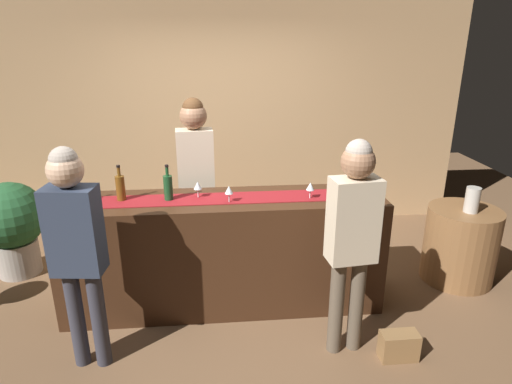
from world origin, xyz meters
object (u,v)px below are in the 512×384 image
Objects in this scene: wine_bottle_green at (168,187)px; customer_browsing at (76,239)px; wine_bottle_clear at (71,191)px; wine_bottle_amber at (121,187)px; vase_on_side_table at (472,200)px; wine_glass_far_end at (229,190)px; bartender at (196,169)px; round_side_table at (460,245)px; wine_glass_near_customer at (310,187)px; handbag at (399,346)px; wine_glass_mid_counter at (198,186)px; potted_plant_tall at (12,223)px; customer_sipping at (353,228)px.

wine_bottle_green is 0.89m from customer_browsing.
wine_bottle_amber is (0.38, 0.05, 0.00)m from wine_bottle_clear.
wine_bottle_green is at bearing -176.90° from vase_on_side_table.
customer_browsing is at bearing -72.63° from wine_bottle_clear.
vase_on_side_table is (2.26, 0.25, -0.26)m from wine_glass_far_end.
wine_bottle_green is (0.76, 0.02, 0.00)m from wine_bottle_clear.
round_side_table is at bearing 167.47° from bartender.
wine_bottle_green is at bearing 176.02° from wine_glass_near_customer.
round_side_table is at bearing 3.29° from wine_bottle_amber.
vase_on_side_table is 0.86× the size of handbag.
bartender is (-0.29, 0.68, -0.01)m from wine_glass_far_end.
wine_glass_mid_counter reaches higher than vase_on_side_table.
wine_bottle_clear is 0.71m from customer_browsing.
round_side_table is at bearing 7.89° from wine_glass_far_end.
customer_browsing is at bearing -52.82° from potted_plant_tall.
wine_bottle_green is 1.88m from potted_plant_tall.
customer_sipping is 1.00m from handbag.
bartender is 2.40× the size of round_side_table.
customer_sipping is at bearing -147.01° from round_side_table.
wine_glass_near_customer is 0.19× the size of round_side_table.
vase_on_side_table is at bearing 166.19° from bartender.
customer_browsing is 1.84m from potted_plant_tall.
wine_bottle_clear is 2.21m from customer_sipping.
potted_plant_tall is (-1.25, 0.71, -0.57)m from wine_bottle_amber.
handbag is (3.35, -1.59, -0.45)m from potted_plant_tall.
wine_bottle_amber is 2.50m from handbag.
customer_sipping is 5.92× the size of handbag.
wine_glass_near_customer is 0.67m from wine_glass_far_end.
wine_bottle_clear is 1.26× the size of vase_on_side_table.
bartender is 1.08× the size of customer_browsing.
wine_bottle_green is 0.24m from wine_glass_mid_counter.
wine_glass_mid_counter is at bearing 7.12° from wine_bottle_green.
bartender reaches higher than vase_on_side_table.
customer_sipping reaches higher than wine_glass_near_customer.
customer_browsing is at bearing 175.70° from handbag.
wine_glass_near_customer reaches higher than potted_plant_tall.
wine_glass_far_end is 2.35m from potted_plant_tall.
handbag is (1.22, -0.75, -1.01)m from wine_glass_far_end.
customer_browsing is at bearing -137.80° from wine_glass_mid_counter.
bartender is 7.39× the size of vase_on_side_table.
potted_plant_tall is at bearing 173.16° from round_side_table.
wine_glass_far_end is 1.04m from customer_sipping.
vase_on_side_table reaches higher than handbag.
wine_glass_far_end is (0.25, -0.13, 0.00)m from wine_glass_mid_counter.
wine_glass_near_customer is 0.66m from customer_sipping.
wine_glass_mid_counter is 0.54m from bartender.
customer_browsing is (-1.72, -0.61, -0.11)m from wine_glass_near_customer.
bartender reaches higher than wine_bottle_green.
wine_bottle_clear is 3.53m from vase_on_side_table.
customer_sipping is (1.10, -0.74, -0.10)m from wine_glass_mid_counter.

